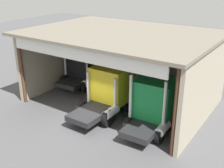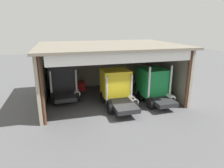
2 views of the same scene
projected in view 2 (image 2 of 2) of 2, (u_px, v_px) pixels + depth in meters
The scene contains 7 objects.
ground_plane at pixel (122, 116), 15.91m from camera, with size 80.00×80.00×0.00m, color #4C4C4F.
workshop_shed at pixel (106, 60), 19.73m from camera, with size 12.92×9.70×5.37m.
truck_black_yard_outside at pixel (63, 79), 19.30m from camera, with size 2.82×4.47×3.64m.
truck_yellow_right_bay at pixel (117, 87), 17.71m from camera, with size 2.61×5.11×3.23m.
truck_green_center_bay at pixel (154, 85), 18.35m from camera, with size 2.66×4.36×3.69m.
oil_drum at pixel (82, 86), 22.13m from camera, with size 0.58×0.58×0.87m, color #197233.
tool_cart at pixel (81, 86), 22.00m from camera, with size 0.90×0.60×1.00m, color red.
Camera 2 is at (-4.58, -13.77, 7.06)m, focal length 31.59 mm.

